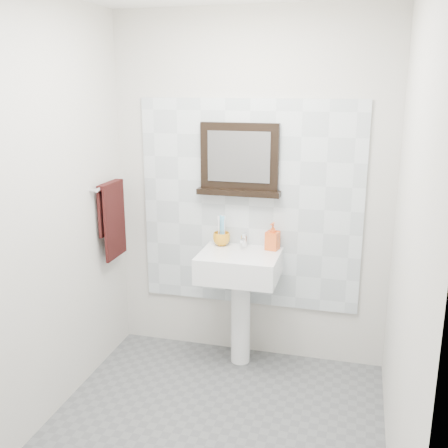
% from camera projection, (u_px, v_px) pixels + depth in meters
% --- Properties ---
extents(floor, '(2.00, 2.20, 0.01)m').
position_uv_depth(floor, '(208.00, 439.00, 3.04)').
color(floor, '#5A5D60').
rests_on(floor, ground).
extents(back_wall, '(2.00, 0.01, 2.50)m').
position_uv_depth(back_wall, '(250.00, 192.00, 3.74)').
color(back_wall, beige).
rests_on(back_wall, ground).
extents(front_wall, '(2.00, 0.01, 2.50)m').
position_uv_depth(front_wall, '(108.00, 324.00, 1.69)').
color(front_wall, beige).
rests_on(front_wall, ground).
extents(left_wall, '(0.01, 2.20, 2.50)m').
position_uv_depth(left_wall, '(36.00, 220.00, 2.96)').
color(left_wall, beige).
rests_on(left_wall, ground).
extents(right_wall, '(0.01, 2.20, 2.50)m').
position_uv_depth(right_wall, '(409.00, 248.00, 2.47)').
color(right_wall, beige).
rests_on(right_wall, ground).
extents(splashback, '(1.60, 0.02, 1.50)m').
position_uv_depth(splashback, '(249.00, 206.00, 3.76)').
color(splashback, silver).
rests_on(splashback, back_wall).
extents(pedestal_sink, '(0.55, 0.44, 0.96)m').
position_uv_depth(pedestal_sink, '(240.00, 278.00, 3.68)').
color(pedestal_sink, white).
rests_on(pedestal_sink, ground).
extents(toothbrush_cup, '(0.14, 0.14, 0.10)m').
position_uv_depth(toothbrush_cup, '(222.00, 239.00, 3.79)').
color(toothbrush_cup, orange).
rests_on(toothbrush_cup, pedestal_sink).
extents(toothbrushes, '(0.05, 0.04, 0.21)m').
position_uv_depth(toothbrushes, '(222.00, 229.00, 3.77)').
color(toothbrushes, white).
rests_on(toothbrushes, toothbrush_cup).
extents(soap_dispenser, '(0.10, 0.11, 0.20)m').
position_uv_depth(soap_dispenser, '(273.00, 236.00, 3.68)').
color(soap_dispenser, red).
rests_on(soap_dispenser, pedestal_sink).
extents(framed_mirror, '(0.60, 0.11, 0.51)m').
position_uv_depth(framed_mirror, '(239.00, 161.00, 3.66)').
color(framed_mirror, black).
rests_on(framed_mirror, back_wall).
extents(towel_bar, '(0.07, 0.40, 0.03)m').
position_uv_depth(towel_bar, '(110.00, 185.00, 3.69)').
color(towel_bar, silver).
rests_on(towel_bar, left_wall).
extents(hand_towel, '(0.06, 0.30, 0.55)m').
position_uv_depth(hand_towel, '(112.00, 214.00, 3.74)').
color(hand_towel, black).
rests_on(hand_towel, towel_bar).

